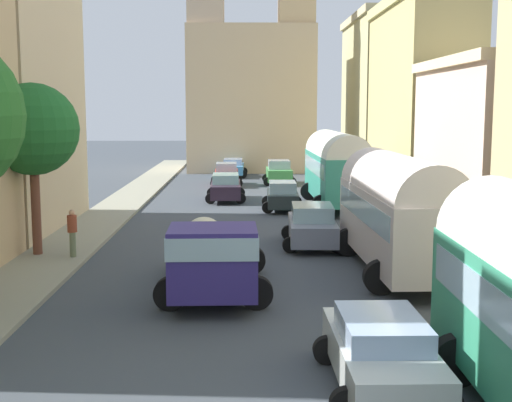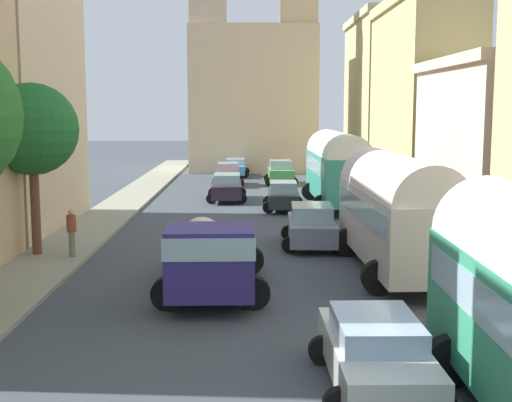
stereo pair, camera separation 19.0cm
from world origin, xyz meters
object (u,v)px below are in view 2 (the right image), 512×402
Objects in this scene: car_2 at (235,167)px; pedestrian_3 at (72,231)px; car_6 at (281,172)px; cargo_truck_0 at (212,255)px; car_4 at (312,226)px; parked_bus_1 at (396,208)px; car_3 at (376,352)px; car_0 at (227,187)px; car_1 at (228,174)px; car_5 at (283,196)px; parked_bus_2 at (337,166)px.

pedestrian_3 reaches higher than car_2.
car_6 is (3.29, -5.30, 0.12)m from car_2.
car_4 is (3.44, 7.18, -0.40)m from cargo_truck_0.
parked_bus_1 is 6.51m from cargo_truck_0.
car_3 is 2.38× the size of pedestrian_3.
car_0 reaches higher than car_2.
car_1 is at bearing 100.60° from car_4.
car_3 is at bearing -62.09° from cargo_truck_0.
car_3 is 1.05× the size of car_4.
car_5 is (2.91, -17.49, 0.04)m from car_2.
car_3 is (-2.27, -24.43, -1.49)m from parked_bus_2.
parked_bus_1 is 26.20m from car_6.
car_5 is 1.02× the size of car_6.
car_0 is 1.04× the size of car_4.
pedestrian_3 reaches higher than car_0.
car_2 is 6.24m from car_6.
car_2 is at bearing 100.66° from parked_bus_1.
car_1 reaches higher than car_2.
parked_bus_1 is 25.97m from car_1.
car_3 is at bearing -103.86° from parked_bus_1.
car_3 is at bearing -84.97° from car_2.
car_6 is 2.03× the size of pedestrian_3.
pedestrian_3 is (-5.19, 4.75, -0.16)m from cargo_truck_0.
car_3 is (3.46, -6.54, -0.47)m from cargo_truck_0.
car_5 reaches higher than car_2.
car_2 is (-0.12, 34.19, -0.50)m from cargo_truck_0.
cargo_truck_0 reaches higher than car_3.
parked_bus_1 is 1.98× the size of car_0.
car_6 reaches higher than car_0.
car_5 is at bearing 56.29° from pedestrian_3.
cargo_truck_0 is 34.20m from car_2.
car_4 reaches higher than car_2.
cargo_truck_0 is 7.97m from car_4.
parked_bus_1 is at bearing -89.83° from parked_bus_2.
car_1 is 11.78m from car_5.
car_6 is at bearing -58.18° from car_2.
cargo_truck_0 reaches higher than car_0.
car_5 is at bearing -73.99° from car_1.
parked_bus_1 reaches higher than car_0.
car_2 is at bearing 89.30° from car_0.
pedestrian_3 is (-8.37, -24.14, 0.21)m from car_6.
car_6 is at bearing 103.12° from parked_bus_2.
car_1 reaches higher than car_0.
parked_bus_1 is at bearing -76.07° from car_1.
car_2 is (0.34, 6.17, -0.07)m from car_1.
car_0 is 1.13× the size of car_5.
car_6 is (-2.56, 11.00, -1.40)m from parked_bus_2.
car_0 is 13.83m from car_2.
car_1 reaches higher than car_5.
car_4 reaches higher than car_0.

